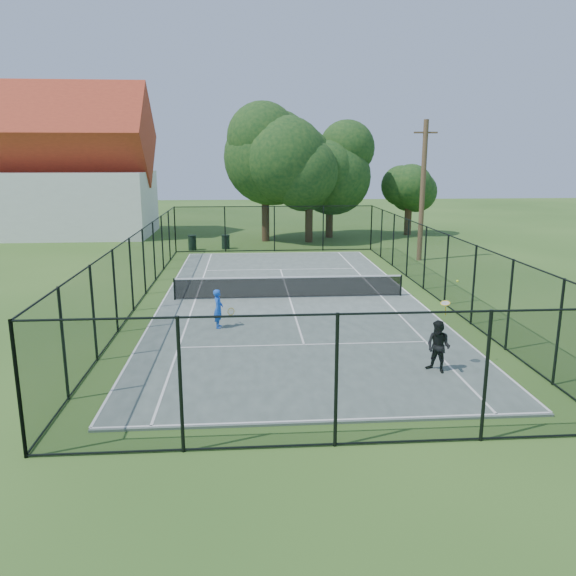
{
  "coord_description": "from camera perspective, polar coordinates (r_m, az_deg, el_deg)",
  "views": [
    {
      "loc": [
        -1.83,
        -23.95,
        6.1
      ],
      "look_at": [
        -0.28,
        -3.0,
        1.2
      ],
      "focal_mm": 35.0,
      "sensor_mm": 36.0,
      "label": 1
    }
  ],
  "objects": [
    {
      "name": "trash_bin_right",
      "position": [
        38.6,
        -6.36,
        4.69
      ],
      "size": [
        0.58,
        0.58,
        0.96
      ],
      "color": "black",
      "rests_on": "ground"
    },
    {
      "name": "trash_bin_left",
      "position": [
        38.36,
        -9.7,
        4.57
      ],
      "size": [
        0.58,
        0.58,
        1.02
      ],
      "color": "black",
      "rests_on": "ground"
    },
    {
      "name": "tree_far_right",
      "position": [
        46.27,
        12.2,
        9.26
      ],
      "size": [
        3.94,
        3.94,
        5.21
      ],
      "color": "#332114",
      "rests_on": "ground"
    },
    {
      "name": "utility_pole",
      "position": [
        34.62,
        13.52,
        9.6
      ],
      "size": [
        1.4,
        0.3,
        8.24
      ],
      "color": "#4C3823",
      "rests_on": "ground"
    },
    {
      "name": "ground",
      "position": [
        24.79,
        0.13,
        -1.12
      ],
      "size": [
        120.0,
        120.0,
        0.0
      ],
      "primitive_type": "plane",
      "color": "#2C521C"
    },
    {
      "name": "tree_near_left",
      "position": [
        41.66,
        -2.35,
        12.5
      ],
      "size": [
        7.04,
        7.04,
        9.18
      ],
      "color": "#332114",
      "rests_on": "ground"
    },
    {
      "name": "tree_near_mid",
      "position": [
        41.21,
        2.18,
        11.4
      ],
      "size": [
        6.04,
        6.04,
        7.9
      ],
      "color": "#332114",
      "rests_on": "ground"
    },
    {
      "name": "tennis_net",
      "position": [
        24.65,
        0.14,
        0.18
      ],
      "size": [
        10.08,
        0.08,
        0.95
      ],
      "color": "black",
      "rests_on": "tennis_court"
    },
    {
      "name": "tree_near_right",
      "position": [
        43.73,
        4.31,
        11.89
      ],
      "size": [
        5.91,
        5.91,
        8.16
      ],
      "color": "#332114",
      "rests_on": "ground"
    },
    {
      "name": "building",
      "position": [
        48.41,
        -22.92,
        10.73
      ],
      "size": [
        15.3,
        8.15,
        11.87
      ],
      "color": "silver",
      "rests_on": "ground"
    },
    {
      "name": "tennis_court",
      "position": [
        24.78,
        0.13,
        -1.05
      ],
      "size": [
        11.0,
        24.0,
        0.06
      ],
      "primitive_type": "cube",
      "color": "#4D5A53",
      "rests_on": "ground"
    },
    {
      "name": "player_blue",
      "position": [
        20.44,
        -7.08,
        -2.1
      ],
      "size": [
        0.78,
        0.55,
        1.42
      ],
      "color": "blue",
      "rests_on": "tennis_court"
    },
    {
      "name": "player_black",
      "position": [
        16.71,
        15.03,
        -5.75
      ],
      "size": [
        1.09,
        0.96,
        2.61
      ],
      "color": "black",
      "rests_on": "tennis_court"
    },
    {
      "name": "fence",
      "position": [
        24.46,
        0.14,
        2.29
      ],
      "size": [
        13.1,
        26.1,
        3.0
      ],
      "color": "black",
      "rests_on": "ground"
    }
  ]
}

